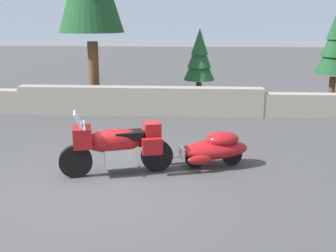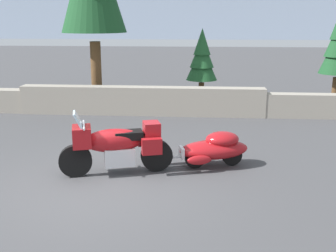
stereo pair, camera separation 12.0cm
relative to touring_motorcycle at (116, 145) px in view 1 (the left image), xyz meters
The scene contains 6 objects.
ground_plane 0.99m from the touring_motorcycle, 108.10° to the right, with size 80.00×80.00×0.00m, color #424244.
stone_guard_wall 5.46m from the touring_motorcycle, 95.64° to the left, with size 24.00×0.61×0.93m.
touring_motorcycle is the anchor object (origin of this frame).
car_shaped_trailer 2.09m from the touring_motorcycle, 16.34° to the left, with size 2.21×1.10×0.76m.
pine_tree_secondary 7.62m from the touring_motorcycle, 76.90° to the left, with size 1.13×1.13×2.75m.
pine_tree_far_right 9.98m from the touring_motorcycle, 48.46° to the left, with size 1.30×1.30×3.60m.
Camera 1 is at (1.80, -7.21, 3.10)m, focal length 44.56 mm.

